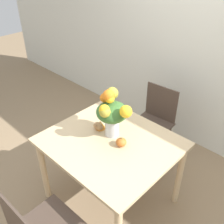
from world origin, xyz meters
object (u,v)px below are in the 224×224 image
flower_vase (112,111)px  dining_chair_near_window (154,122)px  pumpkin (121,142)px  turkey_figurine (99,125)px

flower_vase → dining_chair_near_window: (-0.06, 0.77, -0.55)m
flower_vase → pumpkin: flower_vase is taller
pumpkin → turkey_figurine: 0.31m
turkey_figurine → dining_chair_near_window: (0.08, 0.80, -0.34)m
flower_vase → dining_chair_near_window: bearing=94.2°
flower_vase → pumpkin: size_ratio=4.95×
dining_chair_near_window → turkey_figurine: bearing=-100.1°
flower_vase → pumpkin: 0.28m
pumpkin → turkey_figurine: bearing=173.4°
flower_vase → turkey_figurine: flower_vase is taller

